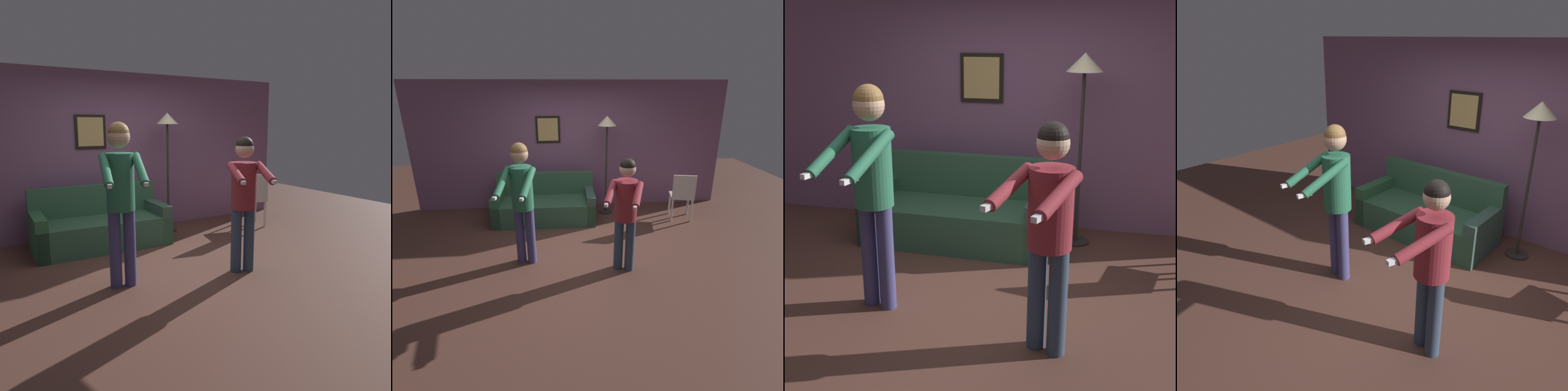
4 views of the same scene
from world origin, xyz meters
The scene contains 7 objects.
ground_plane centered at (0.00, 0.00, 0.00)m, with size 12.00×12.00×0.00m, color brown.
back_wall_assembly centered at (0.00, 2.04, 1.30)m, with size 6.40×0.09×2.60m.
couch centered at (-0.54, 1.35, 0.28)m, with size 1.92×0.89×0.87m.
torchiere_lamp centered at (0.69, 1.58, 1.66)m, with size 0.36×0.36×1.96m.
person_standing_left centered at (-0.77, -0.21, 1.10)m, with size 0.53×0.74×1.80m.
person_standing_right centered at (0.63, -0.53, 0.98)m, with size 0.57×0.73×1.63m.
dining_chair_distant centered at (2.10, 1.07, 0.53)m, with size 0.50×0.50×0.93m.
Camera 2 is at (-0.23, -4.24, 2.52)m, focal length 28.00 mm.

